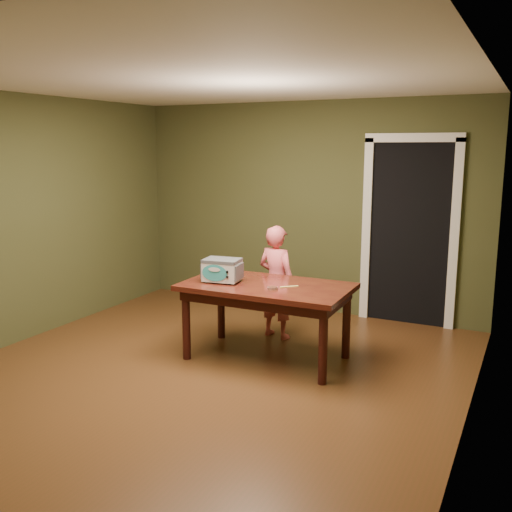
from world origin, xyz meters
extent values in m
plane|color=#532F17|center=(0.00, 0.00, 0.00)|extent=(5.00, 5.00, 0.00)
cube|color=#414524|center=(0.00, 2.50, 1.30)|extent=(4.50, 0.02, 2.60)
cube|color=#414524|center=(-2.25, 0.00, 1.30)|extent=(0.02, 5.00, 2.60)
cube|color=#414524|center=(2.25, 0.00, 1.30)|extent=(0.02, 5.00, 2.60)
cube|color=white|center=(0.00, 0.00, 2.60)|extent=(4.50, 5.00, 0.02)
cube|color=black|center=(1.30, 2.80, 1.05)|extent=(0.90, 0.60, 2.10)
cube|color=black|center=(1.30, 2.48, 1.05)|extent=(0.90, 0.02, 2.10)
cube|color=white|center=(0.80, 2.47, 1.05)|extent=(0.10, 0.06, 2.20)
cube|color=white|center=(1.80, 2.47, 1.05)|extent=(0.10, 0.06, 2.20)
cube|color=white|center=(1.30, 2.47, 2.15)|extent=(1.10, 0.06, 0.10)
cube|color=#390F0D|center=(0.33, 0.69, 0.72)|extent=(1.61, 0.93, 0.05)
cube|color=black|center=(0.33, 0.69, 0.65)|extent=(1.49, 0.80, 0.10)
cylinder|color=black|center=(-0.36, 0.33, 0.35)|extent=(0.08, 0.08, 0.70)
cylinder|color=black|center=(-0.38, 1.03, 0.35)|extent=(0.08, 0.08, 0.70)
cylinder|color=black|center=(1.04, 0.35, 0.35)|extent=(0.08, 0.08, 0.70)
cylinder|color=black|center=(1.02, 1.05, 0.35)|extent=(0.08, 0.08, 0.70)
cylinder|color=#4C4F54|center=(-0.23, 0.48, 0.76)|extent=(0.02, 0.02, 0.01)
cylinder|color=#4C4F54|center=(-0.26, 0.66, 0.76)|extent=(0.02, 0.02, 0.01)
cylinder|color=#4C4F54|center=(0.05, 0.52, 0.76)|extent=(0.02, 0.02, 0.01)
cylinder|color=#4C4F54|center=(0.02, 0.70, 0.76)|extent=(0.02, 0.02, 0.01)
cube|color=silver|center=(-0.11, 0.59, 0.86)|extent=(0.37, 0.29, 0.19)
cube|color=#4C4F54|center=(-0.11, 0.59, 0.96)|extent=(0.38, 0.29, 0.03)
cube|color=#4C4F54|center=(-0.28, 0.57, 0.86)|extent=(0.05, 0.22, 0.15)
cube|color=#4C4F54|center=(0.07, 0.61, 0.86)|extent=(0.05, 0.22, 0.15)
ellipsoid|color=teal|center=(-0.12, 0.46, 0.86)|extent=(0.26, 0.04, 0.16)
cylinder|color=black|center=(0.01, 0.48, 0.88)|extent=(0.02, 0.01, 0.02)
cylinder|color=black|center=(0.01, 0.48, 0.83)|extent=(0.02, 0.01, 0.02)
cylinder|color=silver|center=(0.46, 0.54, 0.76)|extent=(0.10, 0.10, 0.02)
cylinder|color=#54291C|center=(0.46, 0.54, 0.77)|extent=(0.09, 0.09, 0.01)
cube|color=#FEE46E|center=(0.57, 0.68, 0.75)|extent=(0.15, 0.14, 0.01)
imported|color=#E55E65|center=(0.14, 1.33, 0.62)|extent=(0.50, 0.38, 1.23)
camera|label=1|loc=(2.62, -4.13, 2.06)|focal=40.00mm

